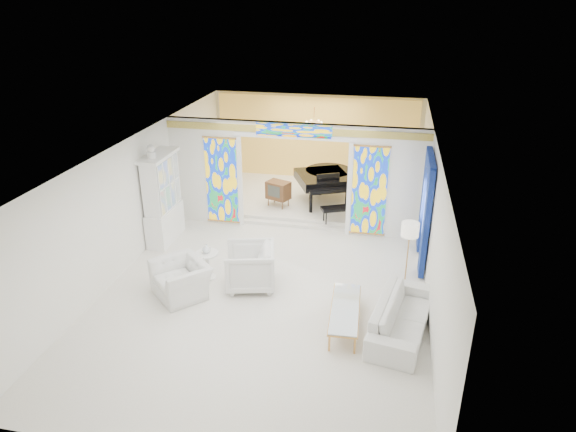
% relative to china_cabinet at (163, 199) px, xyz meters
% --- Properties ---
extents(floor, '(12.00, 12.00, 0.00)m').
position_rel_china_cabinet_xyz_m(floor, '(3.22, -0.60, -1.17)').
color(floor, white).
rests_on(floor, ground).
extents(ceiling, '(7.00, 12.00, 0.02)m').
position_rel_china_cabinet_xyz_m(ceiling, '(3.22, -0.60, 1.83)').
color(ceiling, white).
rests_on(ceiling, wall_back).
extents(wall_back, '(7.00, 0.02, 3.00)m').
position_rel_china_cabinet_xyz_m(wall_back, '(3.22, 5.40, 0.33)').
color(wall_back, white).
rests_on(wall_back, floor).
extents(wall_front, '(7.00, 0.02, 3.00)m').
position_rel_china_cabinet_xyz_m(wall_front, '(3.22, -6.60, 0.33)').
color(wall_front, white).
rests_on(wall_front, floor).
extents(wall_left, '(0.02, 12.00, 3.00)m').
position_rel_china_cabinet_xyz_m(wall_left, '(-0.28, -0.60, 0.33)').
color(wall_left, white).
rests_on(wall_left, floor).
extents(wall_right, '(0.02, 12.00, 3.00)m').
position_rel_china_cabinet_xyz_m(wall_right, '(6.72, -0.60, 0.33)').
color(wall_right, white).
rests_on(wall_right, floor).
extents(partition_wall, '(7.00, 0.22, 3.00)m').
position_rel_china_cabinet_xyz_m(partition_wall, '(3.22, 1.40, 0.48)').
color(partition_wall, white).
rests_on(partition_wall, floor).
extents(stained_glass_left, '(0.90, 0.04, 2.40)m').
position_rel_china_cabinet_xyz_m(stained_glass_left, '(1.19, 1.29, 0.13)').
color(stained_glass_left, gold).
rests_on(stained_glass_left, partition_wall).
extents(stained_glass_right, '(0.90, 0.04, 2.40)m').
position_rel_china_cabinet_xyz_m(stained_glass_right, '(5.25, 1.29, 0.13)').
color(stained_glass_right, gold).
rests_on(stained_glass_right, partition_wall).
extents(stained_glass_transom, '(2.00, 0.04, 0.34)m').
position_rel_china_cabinet_xyz_m(stained_glass_transom, '(3.22, 1.29, 1.65)').
color(stained_glass_transom, gold).
rests_on(stained_glass_transom, partition_wall).
extents(alcove_platform, '(6.80, 3.80, 0.18)m').
position_rel_china_cabinet_xyz_m(alcove_platform, '(3.22, 3.50, -1.08)').
color(alcove_platform, white).
rests_on(alcove_platform, floor).
extents(gold_curtain_back, '(6.70, 0.10, 2.90)m').
position_rel_china_cabinet_xyz_m(gold_curtain_back, '(3.22, 5.28, 0.33)').
color(gold_curtain_back, '#F2C754').
rests_on(gold_curtain_back, wall_back).
extents(chandelier, '(0.48, 0.48, 0.30)m').
position_rel_china_cabinet_xyz_m(chandelier, '(3.42, 3.40, 1.38)').
color(chandelier, '#BA8441').
rests_on(chandelier, ceiling).
extents(blue_drapes, '(0.14, 1.85, 2.65)m').
position_rel_china_cabinet_xyz_m(blue_drapes, '(6.62, 0.10, 0.41)').
color(blue_drapes, navy).
rests_on(blue_drapes, wall_right).
extents(china_cabinet, '(0.56, 1.46, 2.72)m').
position_rel_china_cabinet_xyz_m(china_cabinet, '(0.00, 0.00, 0.00)').
color(china_cabinet, white).
rests_on(china_cabinet, floor).
extents(armchair_left, '(1.57, 1.56, 0.77)m').
position_rel_china_cabinet_xyz_m(armchair_left, '(1.46, -2.47, -0.79)').
color(armchair_left, white).
rests_on(armchair_left, floor).
extents(armchair_right, '(1.30, 1.28, 0.99)m').
position_rel_china_cabinet_xyz_m(armchair_right, '(2.84, -1.84, -0.68)').
color(armchair_right, white).
rests_on(armchair_right, floor).
extents(sofa, '(1.35, 2.50, 0.69)m').
position_rel_china_cabinet_xyz_m(sofa, '(6.17, -2.88, -0.82)').
color(sofa, white).
rests_on(sofa, floor).
extents(side_table, '(0.67, 0.67, 0.66)m').
position_rel_china_cabinet_xyz_m(side_table, '(1.78, -1.69, -0.74)').
color(side_table, white).
rests_on(side_table, floor).
extents(vase, '(0.26, 0.26, 0.21)m').
position_rel_china_cabinet_xyz_m(vase, '(1.78, -1.69, -0.41)').
color(vase, silver).
rests_on(vase, side_table).
extents(coffee_table, '(0.64, 1.85, 0.41)m').
position_rel_china_cabinet_xyz_m(coffee_table, '(5.07, -2.89, -0.79)').
color(coffee_table, silver).
rests_on(coffee_table, floor).
extents(floor_lamp, '(0.46, 0.46, 1.57)m').
position_rel_china_cabinet_xyz_m(floor_lamp, '(6.25, -1.15, 0.17)').
color(floor_lamp, '#BA8441').
rests_on(floor_lamp, floor).
extents(grand_piano, '(2.07, 3.09, 1.10)m').
position_rel_china_cabinet_xyz_m(grand_piano, '(3.86, 3.18, -0.25)').
color(grand_piano, black).
rests_on(grand_piano, alcove_platform).
extents(tv_console, '(0.78, 0.67, 0.77)m').
position_rel_china_cabinet_xyz_m(tv_console, '(2.52, 2.47, -0.49)').
color(tv_console, '#57331F').
rests_on(tv_console, alcove_platform).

